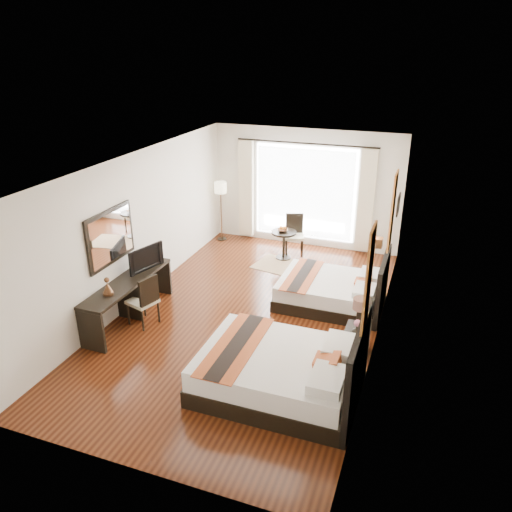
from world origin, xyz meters
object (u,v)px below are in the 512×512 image
(vase, at_px, (357,327))
(desk_chair, at_px, (144,309))
(side_table, at_px, (284,245))
(window_chair, at_px, (294,242))
(bed_far, at_px, (334,291))
(fruit_bowl, at_px, (283,230))
(nightstand, at_px, (357,340))
(floor_lamp, at_px, (221,192))
(console_desk, at_px, (129,300))
(bed_near, at_px, (283,371))
(television, at_px, (144,257))
(table_lamp, at_px, (361,306))

(vase, relative_size, desk_chair, 0.15)
(side_table, height_order, window_chair, window_chair)
(vase, distance_m, desk_chair, 3.68)
(bed_far, distance_m, fruit_bowl, 2.36)
(nightstand, relative_size, desk_chair, 0.49)
(floor_lamp, bearing_deg, fruit_bowl, -19.28)
(nightstand, distance_m, console_desk, 4.01)
(bed_near, height_order, bed_far, bed_near)
(floor_lamp, xyz_separation_m, window_chair, (1.95, -0.24, -0.96))
(fruit_bowl, bearing_deg, nightstand, -54.90)
(television, bearing_deg, bed_far, -52.66)
(vase, bearing_deg, side_table, 123.16)
(bed_near, distance_m, vase, 1.42)
(console_desk, height_order, fruit_bowl, console_desk)
(side_table, bearing_deg, television, -120.82)
(nightstand, bearing_deg, floor_lamp, 136.57)
(desk_chair, bearing_deg, vase, -160.00)
(table_lamp, distance_m, desk_chair, 3.72)
(side_table, relative_size, fruit_bowl, 2.76)
(bed_near, height_order, television, bed_near)
(nightstand, bearing_deg, vase, -86.67)
(bed_near, height_order, console_desk, bed_near)
(nightstand, xyz_separation_m, desk_chair, (-3.65, -0.40, 0.07))
(television, relative_size, desk_chair, 0.83)
(floor_lamp, bearing_deg, table_lamp, -42.33)
(nightstand, distance_m, floor_lamp, 5.61)
(desk_chair, xyz_separation_m, side_table, (1.46, 3.59, 0.04))
(table_lamp, xyz_separation_m, vase, (0.02, -0.35, -0.19))
(console_desk, bearing_deg, table_lamp, 6.97)
(table_lamp, xyz_separation_m, desk_chair, (-3.65, -0.55, -0.48))
(console_desk, relative_size, desk_chair, 2.33)
(side_table, xyz_separation_m, window_chair, (0.14, 0.37, -0.05))
(console_desk, distance_m, window_chair, 4.35)
(bed_near, bearing_deg, floor_lamp, 121.92)
(bed_near, relative_size, floor_lamp, 1.52)
(nightstand, relative_size, vase, 3.14)
(table_lamp, xyz_separation_m, television, (-3.97, 0.06, 0.22))
(vase, bearing_deg, table_lamp, 93.01)
(television, height_order, side_table, television)
(bed_near, relative_size, vase, 15.40)
(fruit_bowl, distance_m, window_chair, 0.58)
(bed_far, height_order, vase, bed_far)
(vase, xyz_separation_m, side_table, (-2.21, 3.38, -0.24))
(desk_chair, bearing_deg, console_desk, 5.69)
(vase, height_order, desk_chair, desk_chair)
(bed_far, xyz_separation_m, desk_chair, (-2.99, -1.85, 0.00))
(side_table, height_order, fruit_bowl, fruit_bowl)
(nightstand, bearing_deg, side_table, 124.60)
(bed_near, bearing_deg, desk_chair, 162.05)
(table_lamp, distance_m, floor_lamp, 5.43)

